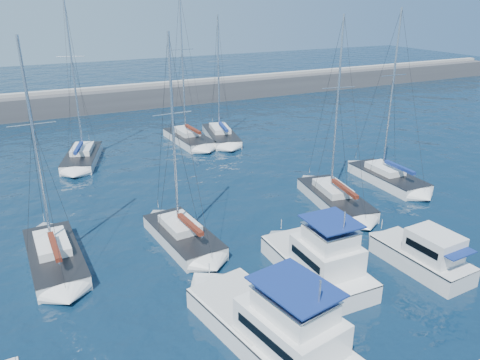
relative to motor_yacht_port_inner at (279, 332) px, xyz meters
name	(u,v)px	position (x,y,z in m)	size (l,w,h in m)	color
ground	(279,285)	(2.89, 4.78, -1.13)	(220.00, 220.00, 0.00)	black
breakwater	(104,102)	(2.89, 56.78, -0.08)	(160.00, 6.00, 4.45)	#424244
motor_yacht_port_inner	(279,332)	(0.00, 0.00, 0.00)	(5.46, 10.72, 4.69)	silver
motor_yacht_stbd_inner	(320,262)	(5.44, 4.32, 0.00)	(3.66, 7.93, 4.69)	silver
motor_yacht_stbd_outer	(425,256)	(11.90, 2.27, -0.19)	(3.02, 6.47, 3.20)	silver
sailboat_mid_a	(55,257)	(-8.81, 13.23, -0.61)	(3.32, 8.25, 14.46)	silver
sailboat_mid_b	(183,236)	(-0.48, 12.24, -0.61)	(3.75, 7.69, 14.47)	silver
sailboat_mid_d	(335,198)	(12.99, 12.86, -0.61)	(4.44, 8.77, 15.22)	silver
sailboat_mid_e	(388,177)	(20.26, 14.59, -0.60)	(3.25, 8.01, 15.58)	silver
sailboat_back_a	(82,157)	(-4.04, 33.12, -0.58)	(5.45, 8.80, 17.04)	silver
sailboat_back_b	(188,138)	(8.25, 34.75, -0.59)	(3.66, 8.65, 16.96)	silver
sailboat_back_c	(221,135)	(12.18, 34.17, -0.62)	(4.76, 9.09, 14.57)	silver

